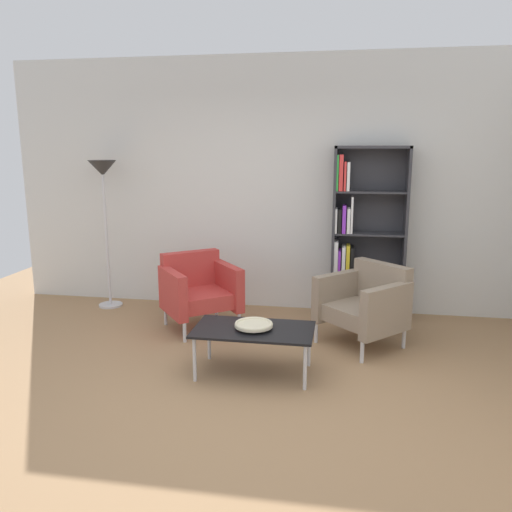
{
  "coord_description": "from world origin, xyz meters",
  "views": [
    {
      "loc": [
        0.77,
        -3.47,
        1.88
      ],
      "look_at": [
        0.02,
        0.84,
        0.95
      ],
      "focal_mm": 35.87,
      "sensor_mm": 36.0,
      "label": 1
    }
  ],
  "objects_px": {
    "decorative_bowl": "(254,325)",
    "armchair_near_window": "(199,289)",
    "coffee_table_low": "(254,332)",
    "armchair_corner_red": "(365,303)",
    "floor_lamp_torchiere": "(103,186)",
    "bookshelf_tall": "(360,236)"
  },
  "relations": [
    {
      "from": "decorative_bowl",
      "to": "coffee_table_low",
      "type": "bearing_deg",
      "value": -107.35
    },
    {
      "from": "floor_lamp_torchiere",
      "to": "decorative_bowl",
      "type": "bearing_deg",
      "value": -37.54
    },
    {
      "from": "bookshelf_tall",
      "to": "decorative_bowl",
      "type": "xyz_separation_m",
      "value": [
        -0.9,
        -1.73,
        -0.48
      ]
    },
    {
      "from": "decorative_bowl",
      "to": "armchair_near_window",
      "type": "distance_m",
      "value": 1.31
    },
    {
      "from": "armchair_near_window",
      "to": "floor_lamp_torchiere",
      "type": "bearing_deg",
      "value": 119.43
    },
    {
      "from": "armchair_corner_red",
      "to": "floor_lamp_torchiere",
      "type": "height_order",
      "value": "floor_lamp_torchiere"
    },
    {
      "from": "bookshelf_tall",
      "to": "armchair_near_window",
      "type": "relative_size",
      "value": 2.0
    },
    {
      "from": "coffee_table_low",
      "to": "floor_lamp_torchiere",
      "type": "height_order",
      "value": "floor_lamp_torchiere"
    },
    {
      "from": "bookshelf_tall",
      "to": "coffee_table_low",
      "type": "distance_m",
      "value": 2.03
    },
    {
      "from": "armchair_corner_red",
      "to": "decorative_bowl",
      "type": "bearing_deg",
      "value": -94.12
    },
    {
      "from": "coffee_table_low",
      "to": "armchair_near_window",
      "type": "height_order",
      "value": "armchair_near_window"
    },
    {
      "from": "floor_lamp_torchiere",
      "to": "armchair_near_window",
      "type": "bearing_deg",
      "value": -22.39
    },
    {
      "from": "armchair_near_window",
      "to": "armchair_corner_red",
      "type": "height_order",
      "value": "same"
    },
    {
      "from": "coffee_table_low",
      "to": "decorative_bowl",
      "type": "xyz_separation_m",
      "value": [
        0.0,
        0.0,
        0.07
      ]
    },
    {
      "from": "bookshelf_tall",
      "to": "coffee_table_low",
      "type": "height_order",
      "value": "bookshelf_tall"
    },
    {
      "from": "armchair_near_window",
      "to": "armchair_corner_red",
      "type": "relative_size",
      "value": 1.0
    },
    {
      "from": "decorative_bowl",
      "to": "armchair_near_window",
      "type": "xyz_separation_m",
      "value": [
        -0.78,
        1.05,
        -0.02
      ]
    },
    {
      "from": "armchair_near_window",
      "to": "floor_lamp_torchiere",
      "type": "distance_m",
      "value": 1.71
    },
    {
      "from": "coffee_table_low",
      "to": "floor_lamp_torchiere",
      "type": "distance_m",
      "value": 2.79
    },
    {
      "from": "coffee_table_low",
      "to": "armchair_corner_red",
      "type": "relative_size",
      "value": 1.05
    },
    {
      "from": "bookshelf_tall",
      "to": "floor_lamp_torchiere",
      "type": "bearing_deg",
      "value": -176.85
    },
    {
      "from": "floor_lamp_torchiere",
      "to": "armchair_corner_red",
      "type": "bearing_deg",
      "value": -13.71
    }
  ]
}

